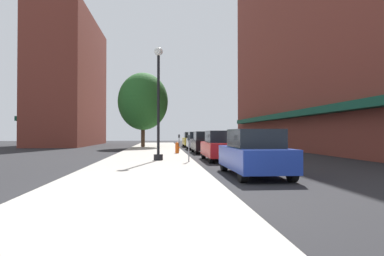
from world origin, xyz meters
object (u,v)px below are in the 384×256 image
(fire_hydrant, at_px, (177,148))
(tree_near, at_px, (143,101))
(car_blue, at_px, (254,153))
(car_black, at_px, (205,143))
(parking_meter_far, at_px, (189,145))
(car_yellow, at_px, (191,140))
(car_white, at_px, (197,141))
(parking_meter_near, at_px, (179,141))
(car_red, at_px, (221,146))
(lamppost, at_px, (158,101))

(fire_hydrant, height_order, tree_near, tree_near)
(car_blue, distance_m, car_black, 13.96)
(parking_meter_far, distance_m, car_blue, 5.14)
(car_yellow, bearing_deg, car_white, -88.26)
(car_black, height_order, car_yellow, same)
(car_white, bearing_deg, parking_meter_near, -111.97)
(fire_hydrant, relative_size, car_red, 0.18)
(parking_meter_near, bearing_deg, tree_near, 109.81)
(lamppost, distance_m, car_blue, 7.29)
(car_black, bearing_deg, car_red, -88.83)
(parking_meter_near, xyz_separation_m, car_red, (1.95, -7.74, -0.14))
(car_blue, bearing_deg, car_white, 89.42)
(tree_near, distance_m, car_white, 7.72)
(car_blue, relative_size, car_yellow, 1.00)
(parking_meter_near, distance_m, car_red, 7.99)
(parking_meter_near, height_order, tree_near, tree_near)
(car_red, bearing_deg, car_yellow, 88.71)
(car_blue, height_order, car_white, same)
(car_blue, relative_size, car_red, 1.00)
(lamppost, xyz_separation_m, car_blue, (3.45, -5.96, -2.39))
(car_blue, height_order, car_black, same)
(car_blue, bearing_deg, fire_hydrant, 99.81)
(car_white, bearing_deg, car_yellow, 88.70)
(parking_meter_far, relative_size, car_red, 0.30)
(parking_meter_near, distance_m, car_blue, 14.62)
(car_yellow, bearing_deg, lamppost, -97.99)
(parking_meter_far, bearing_deg, car_blue, -67.71)
(parking_meter_far, height_order, tree_near, tree_near)
(parking_meter_far, xyz_separation_m, car_blue, (1.95, -4.76, -0.14))
(parking_meter_far, bearing_deg, car_white, 82.54)
(car_white, height_order, car_yellow, same)
(fire_hydrant, relative_size, parking_meter_near, 0.60)
(lamppost, relative_size, parking_meter_near, 4.50)
(car_blue, xyz_separation_m, car_yellow, (0.00, 26.08, 0.00))
(fire_hydrant, distance_m, car_black, 2.94)
(car_blue, xyz_separation_m, car_red, (0.00, 6.74, 0.00))
(fire_hydrant, bearing_deg, car_blue, -79.61)
(lamppost, bearing_deg, parking_meter_far, -38.76)
(fire_hydrant, distance_m, tree_near, 12.76)
(car_black, xyz_separation_m, car_yellow, (0.00, 12.12, 0.00))
(parking_meter_near, height_order, car_black, car_black)
(tree_near, relative_size, car_white, 1.79)
(parking_meter_far, distance_m, car_white, 15.02)
(car_red, height_order, car_white, same)
(car_blue, xyz_separation_m, car_black, (0.00, 13.96, 0.00))
(car_white, bearing_deg, car_red, -91.30)
(car_white, bearing_deg, fire_hydrant, -107.44)
(car_white, xyz_separation_m, car_yellow, (0.00, 6.43, 0.00))
(parking_meter_near, distance_m, car_black, 2.02)
(car_blue, relative_size, car_black, 1.00)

